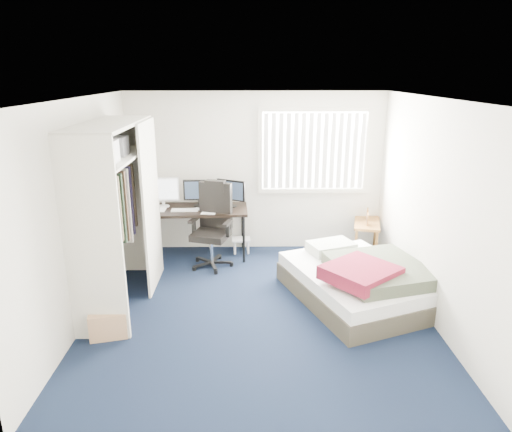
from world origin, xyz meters
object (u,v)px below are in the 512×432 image
object	(u,v)px
desk	(196,206)
bed	(359,280)
office_chair	(213,234)
nightstand	(367,225)

from	to	relation	value
desk	bed	xyz separation A→B (m)	(2.20, -1.53, -0.53)
office_chair	bed	bearing A→B (deg)	-31.27
desk	office_chair	size ratio (longest dim) A/B	1.27
desk	office_chair	distance (m)	0.55
bed	office_chair	bearing A→B (deg)	148.73
nightstand	bed	xyz separation A→B (m)	(-0.47, -1.58, -0.19)
office_chair	nightstand	world-z (taller)	office_chair
desk	nightstand	size ratio (longest dim) A/B	1.92
desk	bed	size ratio (longest dim) A/B	0.72
nightstand	bed	world-z (taller)	nightstand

